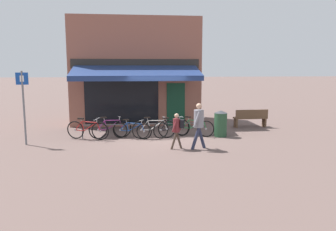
% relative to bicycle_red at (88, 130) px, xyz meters
% --- Properties ---
extents(ground_plane, '(160.00, 160.00, 0.00)m').
position_rel_bicycle_red_xyz_m(ground_plane, '(2.87, -0.08, -0.39)').
color(ground_plane, brown).
extents(shop_front, '(6.43, 4.93, 5.30)m').
position_rel_bicycle_red_xyz_m(shop_front, '(2.01, 4.26, 2.25)').
color(shop_front, '#8E5647').
rests_on(shop_front, ground_plane).
extents(bike_rack_rail, '(4.90, 0.04, 0.57)m').
position_rel_bicycle_red_xyz_m(bike_rack_rail, '(2.17, 0.18, 0.10)').
color(bike_rack_rail, '#47494F').
rests_on(bike_rack_rail, ground_plane).
extents(bicycle_red, '(1.73, 0.75, 0.88)m').
position_rel_bicycle_red_xyz_m(bicycle_red, '(0.00, 0.00, 0.00)').
color(bicycle_red, black).
rests_on(bicycle_red, ground_plane).
extents(bicycle_purple, '(1.72, 0.62, 0.89)m').
position_rel_bicycle_red_xyz_m(bicycle_purple, '(0.88, 0.18, 0.00)').
color(bicycle_purple, black).
rests_on(bicycle_purple, ground_plane).
extents(bicycle_blue, '(1.60, 0.71, 0.80)m').
position_rel_bicycle_red_xyz_m(bicycle_blue, '(1.76, -0.01, -0.04)').
color(bicycle_blue, black).
rests_on(bicycle_blue, ground_plane).
extents(bicycle_silver, '(1.81, 0.52, 0.90)m').
position_rel_bicycle_red_xyz_m(bicycle_silver, '(2.65, -0.08, 0.00)').
color(bicycle_silver, black).
rests_on(bicycle_silver, ground_plane).
extents(bicycle_black, '(1.62, 0.85, 0.84)m').
position_rel_bicycle_red_xyz_m(bicycle_black, '(3.40, 0.08, -0.02)').
color(bicycle_black, black).
rests_on(bicycle_black, ground_plane).
extents(bicycle_green, '(1.60, 0.76, 0.83)m').
position_rel_bicycle_red_xyz_m(bicycle_green, '(4.35, 0.17, -0.02)').
color(bicycle_green, black).
rests_on(bicycle_green, ground_plane).
extents(pedestrian_adult, '(0.58, 0.53, 1.64)m').
position_rel_bicycle_red_xyz_m(pedestrian_adult, '(4.10, -1.96, 0.60)').
color(pedestrian_adult, '#282D47').
rests_on(pedestrian_adult, ground_plane).
extents(pedestrian_child, '(0.49, 0.35, 1.28)m').
position_rel_bicycle_red_xyz_m(pedestrian_child, '(3.35, -1.89, 0.41)').
color(pedestrian_child, '#47382D').
rests_on(pedestrian_child, ground_plane).
extents(litter_bin, '(0.54, 0.54, 1.09)m').
position_rel_bicycle_red_xyz_m(litter_bin, '(5.44, -0.02, 0.16)').
color(litter_bin, '#23472D').
rests_on(litter_bin, ground_plane).
extents(parking_sign, '(0.44, 0.07, 2.74)m').
position_rel_bicycle_red_xyz_m(parking_sign, '(-2.18, -0.64, 1.27)').
color(parking_sign, slate).
rests_on(parking_sign, ground_plane).
extents(park_bench, '(1.61, 0.49, 0.87)m').
position_rel_bicycle_red_xyz_m(park_bench, '(7.44, 1.84, 0.07)').
color(park_bench, brown).
rests_on(park_bench, ground_plane).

